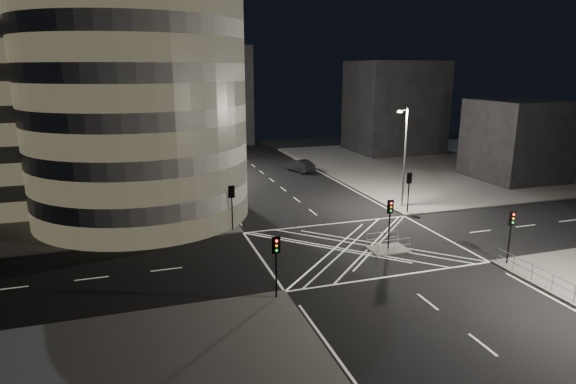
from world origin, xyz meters
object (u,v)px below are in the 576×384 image
object	(u,v)px
traffic_signal_fr	(409,185)
traffic_signal_fl	(232,199)
street_lamp_left_near	(214,160)
traffic_signal_nl	(276,256)
central_island	(388,249)
traffic_signal_nr	(511,227)
street_lamp_left_far	(191,135)
traffic_signal_island	(390,215)
street_lamp_right_far	(404,154)
sedan	(299,166)

from	to	relation	value
traffic_signal_fr	traffic_signal_fl	bearing A→B (deg)	180.00
traffic_signal_fl	street_lamp_left_near	size ratio (longest dim) A/B	0.40
traffic_signal_nl	central_island	bearing A→B (deg)	26.14
traffic_signal_nr	street_lamp_left_far	xyz separation A→B (m)	(-18.24, 36.80, 2.63)
traffic_signal_island	street_lamp_left_far	bearing A→B (deg)	109.95
traffic_signal_fr	street_lamp_right_far	world-z (taller)	street_lamp_right_far
central_island	traffic_signal_nl	world-z (taller)	traffic_signal_nl
traffic_signal_island	sedan	world-z (taller)	traffic_signal_island
street_lamp_left_near	traffic_signal_nl	bearing A→B (deg)	-88.06
traffic_signal_fr	sedan	distance (m)	22.51
street_lamp_left_near	street_lamp_left_far	distance (m)	18.00
traffic_signal_fr	traffic_signal_island	world-z (taller)	same
traffic_signal_fr	street_lamp_right_far	xyz separation A→B (m)	(0.64, 2.20, 2.63)
traffic_signal_fr	street_lamp_left_far	distance (m)	29.63
street_lamp_right_far	street_lamp_left_near	bearing A→B (deg)	170.97
traffic_signal_nl	sedan	size ratio (longest dim) A/B	0.78
traffic_signal_fl	traffic_signal_island	size ratio (longest dim) A/B	1.00
traffic_signal_nr	street_lamp_left_near	distance (m)	26.32
traffic_signal_fr	street_lamp_left_far	world-z (taller)	street_lamp_left_far
central_island	street_lamp_left_near	size ratio (longest dim) A/B	0.30
traffic_signal_fl	traffic_signal_fr	size ratio (longest dim) A/B	1.00
street_lamp_left_near	street_lamp_left_far	bearing A→B (deg)	90.00
traffic_signal_nl	traffic_signal_fr	bearing A→B (deg)	37.69
sedan	traffic_signal_fl	bearing A→B (deg)	39.79
sedan	traffic_signal_nr	bearing A→B (deg)	77.86
central_island	sedan	size ratio (longest dim) A/B	0.58
central_island	street_lamp_right_far	distance (m)	13.98
central_island	street_lamp_left_far	xyz separation A→B (m)	(-11.44, 31.50, 5.47)
street_lamp_left_far	street_lamp_left_near	bearing A→B (deg)	-90.00
traffic_signal_nr	street_lamp_left_far	world-z (taller)	street_lamp_left_far
traffic_signal_nr	street_lamp_left_near	world-z (taller)	street_lamp_left_near
traffic_signal_island	street_lamp_left_near	world-z (taller)	street_lamp_left_near
traffic_signal_fl	central_island	bearing A→B (deg)	-37.54
traffic_signal_nr	street_lamp_right_far	bearing A→B (deg)	87.70
traffic_signal_nl	sedan	xyz separation A→B (m)	(13.95, 35.72, -2.07)
street_lamp_left_near	sedan	size ratio (longest dim) A/B	1.94
central_island	sedan	bearing A→B (deg)	84.10
traffic_signal_nr	traffic_signal_fr	bearing A→B (deg)	90.00
traffic_signal_fl	traffic_signal_fr	bearing A→B (deg)	0.00
street_lamp_left_far	traffic_signal_fr	bearing A→B (deg)	-51.83
central_island	traffic_signal_nl	bearing A→B (deg)	-153.86
traffic_signal_fl	traffic_signal_nr	bearing A→B (deg)	-37.69
traffic_signal_fl	traffic_signal_island	xyz separation A→B (m)	(10.80, -8.30, 0.00)
traffic_signal_nl	traffic_signal_nr	world-z (taller)	same
traffic_signal_fl	sedan	size ratio (longest dim) A/B	0.78
traffic_signal_fl	sedan	bearing A→B (deg)	57.77
sedan	central_island	bearing A→B (deg)	66.12
traffic_signal_fl	traffic_signal_fr	world-z (taller)	same
traffic_signal_island	street_lamp_left_near	xyz separation A→B (m)	(-11.44, 13.50, 2.63)
traffic_signal_fr	traffic_signal_island	bearing A→B (deg)	-129.33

